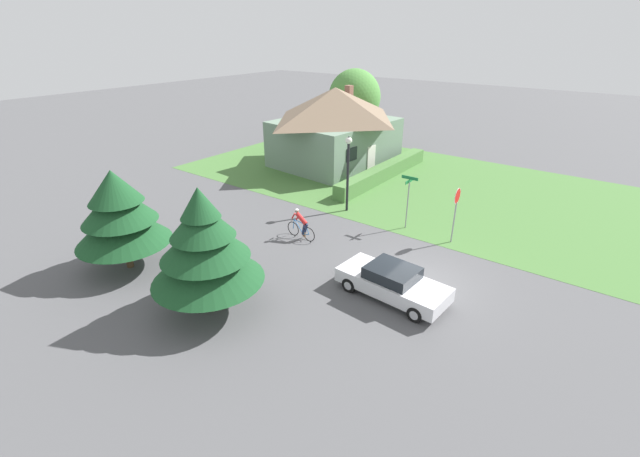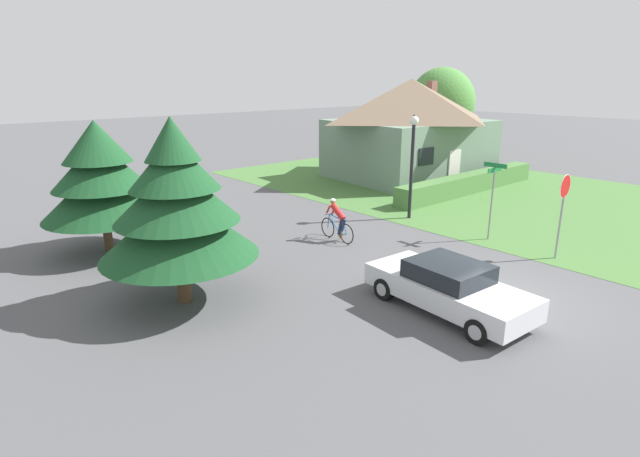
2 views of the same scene
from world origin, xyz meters
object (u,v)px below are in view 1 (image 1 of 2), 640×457
(street_name_sign, at_px, (408,193))
(conifer_tall_near, at_px, (205,246))
(cottage_house, at_px, (335,125))
(sedan_left_lane, at_px, (392,282))
(deciduous_tree_right, at_px, (354,97))
(conifer_tall_far, at_px, (119,212))
(stop_sign, at_px, (456,204))
(cyclist, at_px, (301,225))
(street_lamp, at_px, (348,162))

(street_name_sign, xyz_separation_m, conifer_tall_near, (-10.98, 2.53, 0.72))
(cottage_house, distance_m, sedan_left_lane, 18.43)
(deciduous_tree_right, bearing_deg, conifer_tall_near, -158.59)
(sedan_left_lane, height_order, conifer_tall_far, conifer_tall_far)
(stop_sign, distance_m, conifer_tall_near, 11.98)
(sedan_left_lane, relative_size, deciduous_tree_right, 0.69)
(cyclist, bearing_deg, street_name_sign, -127.83)
(sedan_left_lane, height_order, street_name_sign, street_name_sign)
(cyclist, distance_m, conifer_tall_near, 7.07)
(cyclist, xyz_separation_m, deciduous_tree_right, (18.06, 8.58, 3.34))
(conifer_tall_far, xyz_separation_m, deciduous_tree_right, (24.85, 4.29, 1.45))
(cottage_house, relative_size, conifer_tall_far, 2.13)
(sedan_left_lane, relative_size, street_name_sign, 1.57)
(conifer_tall_near, bearing_deg, sedan_left_lane, -46.05)
(stop_sign, relative_size, street_name_sign, 0.99)
(sedan_left_lane, bearing_deg, stop_sign, -87.17)
(cyclist, height_order, conifer_tall_far, conifer_tall_far)
(street_lamp, distance_m, street_name_sign, 3.92)
(conifer_tall_far, bearing_deg, street_name_sign, -35.66)
(cottage_house, relative_size, stop_sign, 3.37)
(stop_sign, xyz_separation_m, conifer_tall_far, (-10.91, 10.52, 0.60))
(cottage_house, height_order, sedan_left_lane, cottage_house)
(cottage_house, xyz_separation_m, stop_sign, (-7.53, -12.40, -0.94))
(street_lamp, bearing_deg, sedan_left_lane, -134.90)
(cyclist, height_order, stop_sign, stop_sign)
(cottage_house, bearing_deg, street_name_sign, -121.69)
(stop_sign, bearing_deg, conifer_tall_near, -26.99)
(street_name_sign, relative_size, conifer_tall_far, 0.64)
(deciduous_tree_right, bearing_deg, stop_sign, -133.27)
(street_lamp, height_order, conifer_tall_far, conifer_tall_far)
(street_name_sign, height_order, conifer_tall_near, conifer_tall_near)
(street_name_sign, distance_m, deciduous_tree_right, 18.55)
(cottage_house, xyz_separation_m, street_name_sign, (-7.38, -9.82, -1.00))
(cyclist, bearing_deg, cottage_house, -59.37)
(stop_sign, relative_size, deciduous_tree_right, 0.44)
(conifer_tall_far, bearing_deg, cyclist, -32.21)
(conifer_tall_near, relative_size, conifer_tall_far, 1.09)
(cottage_house, bearing_deg, cyclist, -146.91)
(street_lamp, xyz_separation_m, street_name_sign, (-0.10, -3.81, -0.92))
(street_name_sign, bearing_deg, stop_sign, -93.51)
(cottage_house, xyz_separation_m, conifer_tall_far, (-18.45, -1.88, -0.34))
(street_lamp, xyz_separation_m, deciduous_tree_right, (13.68, 8.42, 1.18))
(street_lamp, bearing_deg, conifer_tall_far, 159.71)
(conifer_tall_near, bearing_deg, stop_sign, -25.24)
(cottage_house, relative_size, deciduous_tree_right, 1.47)
(street_lamp, height_order, deciduous_tree_right, deciduous_tree_right)
(deciduous_tree_right, bearing_deg, cottage_house, -159.36)
(conifer_tall_far, bearing_deg, sedan_left_lane, -64.76)
(street_lamp, xyz_separation_m, conifer_tall_far, (-11.17, 4.13, -0.26))
(street_name_sign, distance_m, conifer_tall_far, 13.64)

